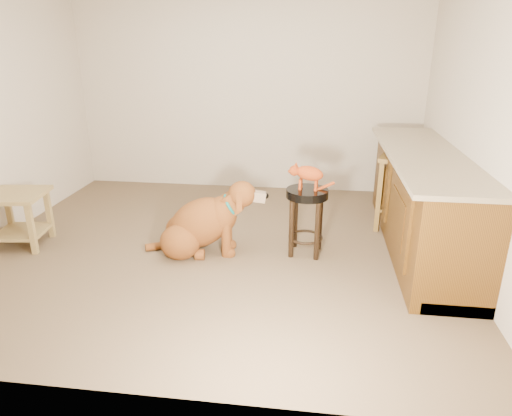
# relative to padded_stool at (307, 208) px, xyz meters

# --- Properties ---
(floor) EXTENTS (4.50, 4.00, 0.01)m
(floor) POSITION_rel_padded_stool_xyz_m (-0.85, 0.00, -0.45)
(floor) COLOR brown
(floor) RESTS_ON ground
(room_shell) EXTENTS (4.54, 4.04, 2.62)m
(room_shell) POSITION_rel_padded_stool_xyz_m (-0.85, 0.00, 1.22)
(room_shell) COLOR beige
(room_shell) RESTS_ON ground
(cabinet_run) EXTENTS (0.70, 2.56, 0.94)m
(cabinet_run) POSITION_rel_padded_stool_xyz_m (1.09, 0.30, -0.01)
(cabinet_run) COLOR #4C2E0D
(cabinet_run) RESTS_ON ground
(padded_stool) EXTENTS (0.39, 0.39, 0.64)m
(padded_stool) POSITION_rel_padded_stool_xyz_m (0.00, 0.00, 0.00)
(padded_stool) COLOR black
(padded_stool) RESTS_ON ground
(wood_stool) EXTENTS (0.54, 0.54, 0.80)m
(wood_stool) POSITION_rel_padded_stool_xyz_m (0.95, 0.73, -0.04)
(wood_stool) COLOR brown
(wood_stool) RESTS_ON ground
(side_table) EXTENTS (0.59, 0.59, 0.54)m
(side_table) POSITION_rel_padded_stool_xyz_m (-2.77, -0.19, -0.09)
(side_table) COLOR olive
(side_table) RESTS_ON ground
(golden_retriever) EXTENTS (1.19, 0.62, 0.75)m
(golden_retriever) POSITION_rel_padded_stool_xyz_m (-0.97, -0.10, -0.17)
(golden_retriever) COLOR brown
(golden_retriever) RESTS_ON ground
(tabby_kitten) EXTENTS (0.43, 0.15, 0.27)m
(tabby_kitten) POSITION_rel_padded_stool_xyz_m (-0.01, 0.00, 0.33)
(tabby_kitten) COLOR #95320E
(tabby_kitten) RESTS_ON padded_stool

